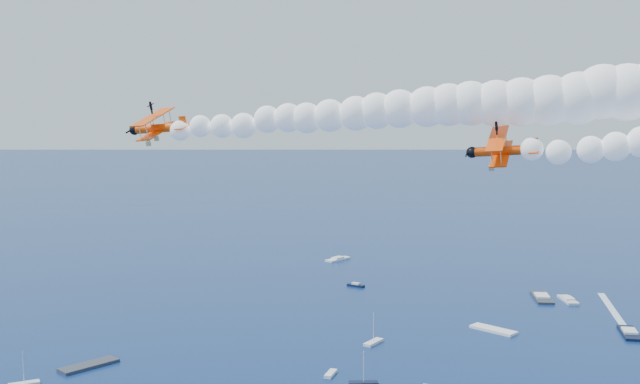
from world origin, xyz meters
The scene contains 4 objects.
biplane_lead centered at (18.07, 24.71, 54.39)m, with size 7.49×8.40×5.06m, color #FF4605, non-canonical shape.
biplane_trail centered at (-20.61, 13.78, 56.35)m, with size 7.68×8.62×5.19m, color #FF4B05, non-canonical shape.
smoke_trail_trail centered at (7.03, 22.55, 58.55)m, with size 55.58×21.74×10.41m, color white, non-canonical shape.
spectator_boats centered at (-8.22, 116.13, 0.35)m, with size 211.80×171.17×0.70m.
Camera 1 is at (46.62, -53.45, 59.32)m, focal length 43.71 mm.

